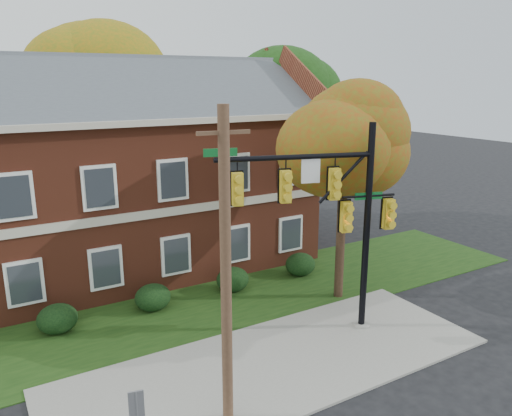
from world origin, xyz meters
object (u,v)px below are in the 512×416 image
tree_right_rear (303,90)px  traffic_signal (332,208)px  hedge_center (153,297)px  tree_near_right (352,135)px  hedge_left (57,319)px  hedge_far_right (300,264)px  hedge_right (233,280)px  utility_pole (226,273)px  apartment_building (109,164)px  tree_far_rear (92,77)px

tree_right_rear → traffic_signal: 13.25m
tree_right_rear → hedge_center: bearing=-151.6°
tree_near_right → traffic_signal: 3.82m
hedge_left → hedge_far_right: 10.50m
hedge_right → utility_pole: utility_pole is taller
traffic_signal → tree_near_right: bearing=55.0°
apartment_building → tree_far_rear: tree_far_rear is taller
traffic_signal → utility_pole: (-5.23, -2.45, -0.42)m
utility_pole → hedge_left: bearing=119.7°
hedge_center → utility_pole: 8.15m
apartment_building → hedge_right: (3.50, -5.25, -4.46)m
hedge_left → tree_far_rear: size_ratio=0.12×
apartment_building → hedge_center: size_ratio=13.43×
hedge_center → hedge_right: (3.50, 0.00, 0.00)m
hedge_far_right → tree_far_rear: (-5.66, 13.09, 8.32)m
hedge_right → tree_near_right: size_ratio=0.16×
hedge_center → tree_far_rear: 15.57m
hedge_right → tree_near_right: (3.72, -2.83, 6.14)m
tree_near_right → tree_far_rear: size_ratio=0.74×
tree_right_rear → traffic_signal: size_ratio=1.44×
apartment_building → tree_far_rear: (1.34, 7.84, 3.86)m
hedge_right → traffic_signal: bearing=-75.7°
hedge_right → utility_pole: size_ratio=0.17×
hedge_right → tree_right_rear: tree_right_rear is taller
tree_right_rear → traffic_signal: tree_right_rear is taller
apartment_building → hedge_center: apartment_building is taller
hedge_center → traffic_signal: bearing=-45.6°
hedge_far_right → tree_right_rear: 10.66m
utility_pole → hedge_center: bearing=93.4°
tree_near_right → tree_right_rear: 9.94m
hedge_left → traffic_signal: 10.36m
hedge_left → hedge_center: same height
apartment_building → traffic_signal: 11.14m
hedge_center → utility_pole: size_ratio=0.17×
tree_near_right → utility_pole: bearing=-150.1°
apartment_building → hedge_far_right: bearing=-36.9°
traffic_signal → utility_pole: bearing=-138.5°
tree_right_rear → tree_far_rear: (-9.97, 6.98, 0.72)m
hedge_center → tree_right_rear: 14.94m
apartment_building → hedge_far_right: apartment_building is taller
hedge_left → hedge_far_right: same height
hedge_left → utility_pole: (3.00, -7.28, 3.63)m
apartment_building → hedge_right: apartment_building is taller
tree_near_right → traffic_signal: tree_near_right is taller
tree_far_rear → traffic_signal: size_ratio=1.56×
hedge_right → hedge_far_right: size_ratio=1.00×
tree_right_rear → utility_pole: 18.29m
hedge_left → tree_right_rear: 17.74m
apartment_building → hedge_left: (-3.50, -5.25, -4.46)m
apartment_building → tree_right_rear: size_ratio=1.77×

